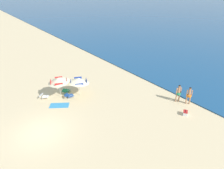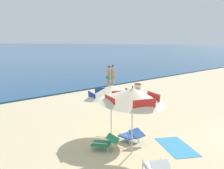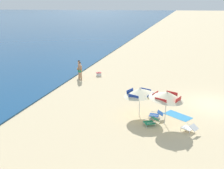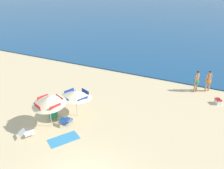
# 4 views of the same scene
# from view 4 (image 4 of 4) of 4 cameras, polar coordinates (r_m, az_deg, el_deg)

# --- Properties ---
(beach_umbrella_striped_main) EXTENTS (2.21, 2.24, 2.25)m
(beach_umbrella_striped_main) POSITION_cam_4_polar(r_m,az_deg,el_deg) (15.39, -14.61, -3.65)
(beach_umbrella_striped_main) COLOR silver
(beach_umbrella_striped_main) RESTS_ON ground
(beach_umbrella_striped_second) EXTENTS (2.22, 2.27, 2.06)m
(beach_umbrella_striped_second) POSITION_cam_4_polar(r_m,az_deg,el_deg) (16.27, -8.49, -2.19)
(beach_umbrella_striped_second) COLOR silver
(beach_umbrella_striped_second) RESTS_ON ground
(lounge_chair_under_umbrella) EXTENTS (0.60, 0.91, 0.52)m
(lounge_chair_under_umbrella) POSITION_cam_4_polar(r_m,az_deg,el_deg) (16.27, -10.75, -8.22)
(lounge_chair_under_umbrella) COLOR #1E4799
(lounge_chair_under_umbrella) RESTS_ON ground
(lounge_chair_beside_umbrella) EXTENTS (0.92, 1.02, 0.52)m
(lounge_chair_beside_umbrella) POSITION_cam_4_polar(r_m,az_deg,el_deg) (16.98, -13.48, -6.90)
(lounge_chair_beside_umbrella) COLOR #1E7F56
(lounge_chair_beside_umbrella) RESTS_ON ground
(lounge_chair_facing_sea) EXTENTS (0.92, 1.03, 0.52)m
(lounge_chair_facing_sea) POSITION_cam_4_polar(r_m,az_deg,el_deg) (15.80, -19.34, -10.60)
(lounge_chair_facing_sea) COLOR white
(lounge_chair_facing_sea) RESTS_ON ground
(person_standing_near_shore) EXTENTS (0.44, 0.49, 1.79)m
(person_standing_near_shore) POSITION_cam_4_polar(r_m,az_deg,el_deg) (20.68, 19.21, 1.03)
(person_standing_near_shore) COLOR tan
(person_standing_near_shore) RESTS_ON ground
(person_standing_beside) EXTENTS (0.44, 0.44, 1.78)m
(person_standing_beside) POSITION_cam_4_polar(r_m,az_deg,el_deg) (21.07, 21.66, 1.04)
(person_standing_beside) COLOR tan
(person_standing_beside) RESTS_ON ground
(cooler_box) EXTENTS (0.56, 0.61, 0.43)m
(cooler_box) POSITION_cam_4_polar(r_m,az_deg,el_deg) (19.82, 23.53, -3.63)
(cooler_box) COLOR white
(cooler_box) RESTS_ON ground
(beach_towel) EXTENTS (1.74, 2.00, 0.01)m
(beach_towel) POSITION_cam_4_polar(r_m,az_deg,el_deg) (15.17, -11.23, -12.43)
(beach_towel) COLOR #3384BC
(beach_towel) RESTS_ON ground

